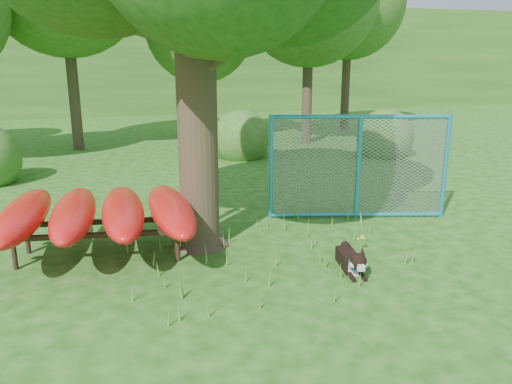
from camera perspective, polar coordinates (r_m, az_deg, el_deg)
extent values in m
plane|color=#194D0F|center=(7.02, 1.21, -10.50)|extent=(80.00, 80.00, 0.00)
cylinder|color=#34291C|center=(7.93, -6.82, 11.07)|extent=(0.81, 0.81, 4.98)
cone|color=#34291C|center=(8.39, -6.34, -4.39)|extent=(1.21, 1.21, 0.50)
cylinder|color=#34291C|center=(7.85, -2.48, 16.21)|extent=(1.41, 0.22, 1.06)
cylinder|color=#34291C|center=(8.22, -10.47, 18.71)|extent=(0.90, 0.98, 1.02)
cylinder|color=#655A4B|center=(9.11, -6.35, -0.35)|extent=(0.12, 0.12, 1.24)
cylinder|color=#655A4B|center=(9.01, -6.43, 2.29)|extent=(0.34, 0.08, 0.07)
cylinder|color=black|center=(8.20, -25.90, -6.48)|extent=(0.08, 0.08, 0.46)
cylinder|color=black|center=(7.78, -8.95, -6.21)|extent=(0.08, 0.08, 0.46)
cylinder|color=black|center=(8.77, -24.66, -4.98)|extent=(0.08, 0.08, 0.46)
cylinder|color=black|center=(8.38, -8.89, -4.64)|extent=(0.08, 0.08, 0.46)
cube|color=black|center=(7.82, -17.79, -4.73)|extent=(2.72, 0.48, 0.07)
cube|color=black|center=(8.42, -17.08, -3.28)|extent=(2.72, 0.48, 0.07)
ellipsoid|color=red|center=(8.31, -25.04, -2.45)|extent=(0.85, 2.78, 0.44)
ellipsoid|color=red|center=(8.12, -20.11, -2.32)|extent=(0.76, 2.77, 0.44)
ellipsoid|color=red|center=(7.99, -14.98, -2.17)|extent=(0.66, 2.75, 0.44)
ellipsoid|color=red|center=(7.93, -9.73, -2.00)|extent=(0.71, 2.76, 0.44)
cube|color=black|center=(7.64, 10.53, -7.65)|extent=(0.35, 0.68, 0.22)
cube|color=silver|center=(7.40, 11.14, -8.53)|extent=(0.22, 0.16, 0.20)
sphere|color=black|center=(7.19, 11.60, -7.76)|extent=(0.24, 0.24, 0.24)
cube|color=silver|center=(7.11, 11.86, -8.37)|extent=(0.11, 0.14, 0.08)
sphere|color=silver|center=(7.17, 11.07, -8.13)|extent=(0.11, 0.11, 0.11)
sphere|color=silver|center=(7.21, 12.19, -8.05)|extent=(0.11, 0.11, 0.11)
cone|color=black|center=(7.15, 11.07, -6.74)|extent=(0.11, 0.12, 0.11)
cone|color=black|center=(7.19, 12.06, -6.67)|extent=(0.09, 0.10, 0.11)
cylinder|color=black|center=(7.28, 10.81, -9.40)|extent=(0.11, 0.28, 0.06)
cylinder|color=black|center=(7.33, 12.07, -9.30)|extent=(0.11, 0.28, 0.06)
sphere|color=black|center=(7.93, 10.17, -6.06)|extent=(0.15, 0.15, 0.15)
torus|color=blue|center=(7.27, 11.40, -7.95)|extent=(0.24, 0.11, 0.23)
cylinder|color=teal|center=(9.53, 1.69, 2.81)|extent=(0.11, 0.11, 2.02)
cylinder|color=teal|center=(9.76, 11.61, 2.79)|extent=(0.11, 0.11, 2.02)
cylinder|color=teal|center=(10.26, 20.81, 2.70)|extent=(0.11, 0.11, 2.02)
cylinder|color=teal|center=(9.61, 11.91, 8.41)|extent=(3.26, 0.96, 0.08)
cylinder|color=teal|center=(10.00, 11.32, -2.55)|extent=(3.26, 0.96, 0.08)
plane|color=gray|center=(9.76, 11.61, 2.79)|extent=(3.24, 0.88, 3.36)
cylinder|color=#578C2E|center=(8.27, 11.89, -5.90)|extent=(0.02, 0.02, 0.23)
sphere|color=yellow|center=(8.24, 11.93, -5.17)|extent=(0.04, 0.04, 0.04)
sphere|color=yellow|center=(8.28, 12.04, -4.99)|extent=(0.04, 0.04, 0.04)
sphere|color=yellow|center=(8.24, 11.59, -5.23)|extent=(0.04, 0.04, 0.04)
sphere|color=yellow|center=(8.23, 12.21, -5.20)|extent=(0.04, 0.04, 0.04)
sphere|color=yellow|center=(8.20, 11.93, -5.17)|extent=(0.04, 0.04, 0.04)
cylinder|color=#34291C|center=(18.07, -20.30, 12.84)|extent=(0.36, 0.36, 5.25)
cylinder|color=#34291C|center=(19.37, -6.28, 11.66)|extent=(0.36, 0.36, 3.85)
sphere|color=#2D5E1E|center=(19.37, -6.48, 18.17)|extent=(4.00, 4.00, 4.00)
cylinder|color=#34291C|center=(18.40, 5.91, 12.92)|extent=(0.36, 0.36, 4.76)
cylinder|color=#34291C|center=(22.36, 10.27, 13.30)|extent=(0.36, 0.36, 4.90)
sphere|color=#2D5E1E|center=(22.47, 10.62, 20.45)|extent=(4.60, 4.60, 4.60)
sphere|color=#2D5E1E|center=(16.64, 14.40, 4.07)|extent=(1.80, 1.80, 1.80)
sphere|color=#2D5E1E|center=(15.83, -1.70, 3.99)|extent=(1.80, 1.80, 1.80)
cube|color=#2D5E1E|center=(34.09, -13.57, 14.56)|extent=(80.00, 12.00, 6.00)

